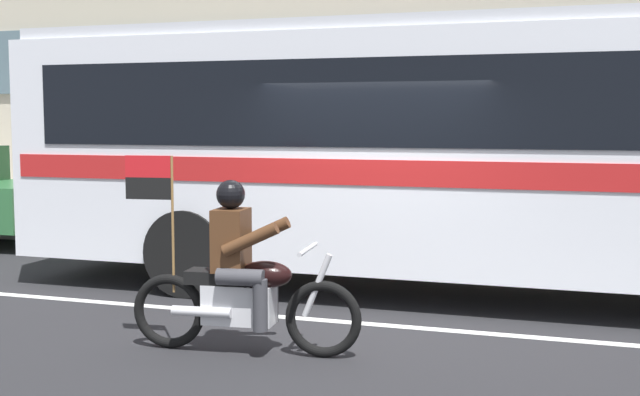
{
  "coord_description": "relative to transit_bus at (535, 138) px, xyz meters",
  "views": [
    {
      "loc": [
        2.32,
        -8.7,
        2.11
      ],
      "look_at": [
        -0.56,
        -0.15,
        1.25
      ],
      "focal_mm": 46.59,
      "sensor_mm": 36.0,
      "label": 1
    }
  ],
  "objects": [
    {
      "name": "motorcycle_with_rider",
      "position": [
        -2.3,
        -3.16,
        -1.22
      ],
      "size": [
        2.19,
        0.66,
        1.78
      ],
      "color": "black",
      "rests_on": "ground_plane"
    },
    {
      "name": "transit_bus",
      "position": [
        0.0,
        0.0,
        0.0
      ],
      "size": [
        12.54,
        2.63,
        3.22
      ],
      "color": "silver",
      "rests_on": "ground_plane"
    },
    {
      "name": "sidewalk_curb",
      "position": [
        -1.61,
        3.91,
        -1.81
      ],
      "size": [
        28.0,
        3.8,
        0.15
      ],
      "primitive_type": "cube",
      "color": "#B7B2A8",
      "rests_on": "ground_plane"
    },
    {
      "name": "fire_hydrant",
      "position": [
        -2.44,
        3.03,
        -1.37
      ],
      "size": [
        0.22,
        0.3,
        0.75
      ],
      "color": "red",
      "rests_on": "sidewalk_curb"
    },
    {
      "name": "lane_center_stripe",
      "position": [
        -1.61,
        -1.79,
        -1.88
      ],
      "size": [
        26.6,
        0.14,
        0.01
      ],
      "primitive_type": "cube",
      "color": "silver",
      "rests_on": "ground_plane"
    },
    {
      "name": "ground_plane",
      "position": [
        -1.61,
        -1.19,
        -1.88
      ],
      "size": [
        60.0,
        60.0,
        0.0
      ],
      "primitive_type": "plane",
      "color": "black"
    }
  ]
}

